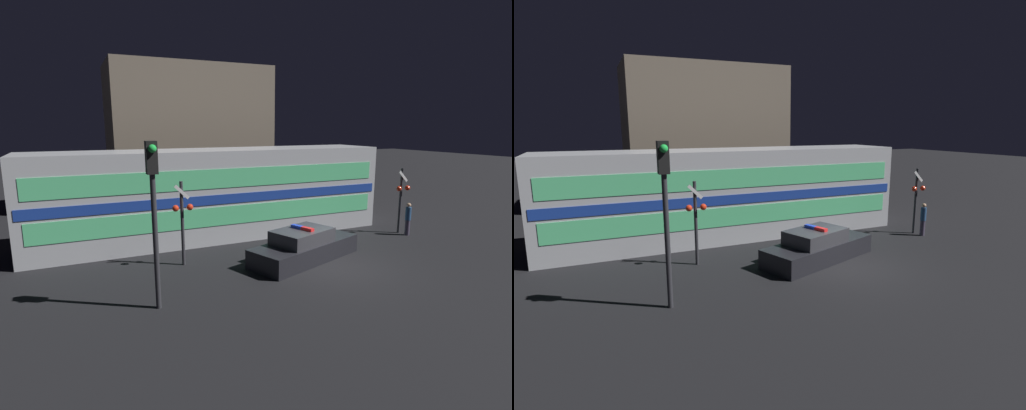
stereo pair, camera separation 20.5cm
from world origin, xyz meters
TOP-DOWN VIEW (x-y plane):
  - ground_plane at (0.00, 0.00)m, footprint 120.00×120.00m
  - train at (-2.68, 6.03)m, footprint 16.63×3.16m
  - police_car at (-0.66, 1.20)m, footprint 5.18×3.21m
  - pedestrian at (5.86, 2.23)m, footprint 0.27×0.27m
  - crossing_signal_near at (5.80, 2.70)m, footprint 0.79×0.33m
  - crossing_signal_far at (-5.15, 2.62)m, footprint 0.79×0.33m
  - traffic_light_corner at (-6.79, -0.68)m, footprint 0.30×0.46m
  - building_left at (-1.59, 14.24)m, footprint 9.89×5.43m

SIDE VIEW (x-z plane):
  - ground_plane at x=0.00m, z-range 0.00..0.00m
  - police_car at x=-0.66m, z-range -0.18..1.23m
  - pedestrian at x=5.86m, z-range 0.02..1.62m
  - crossing_signal_near at x=5.80m, z-range 0.26..3.50m
  - crossing_signal_far at x=-5.15m, z-range 0.26..3.50m
  - train at x=-2.68m, z-range 0.00..4.17m
  - traffic_light_corner at x=-6.79m, z-range 0.78..5.63m
  - building_left at x=-1.59m, z-range 0.00..8.97m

